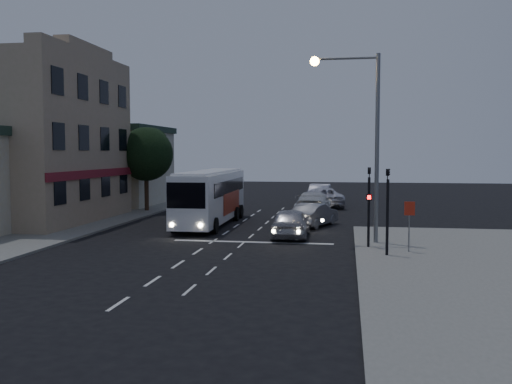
% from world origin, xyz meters
% --- Properties ---
extents(ground, '(120.00, 120.00, 0.00)m').
position_xyz_m(ground, '(0.00, 0.00, 0.00)').
color(ground, black).
extents(sidewalk_far, '(12.00, 50.00, 0.12)m').
position_xyz_m(sidewalk_far, '(-13.00, 8.00, 0.06)').
color(sidewalk_far, slate).
rests_on(sidewalk_far, ground).
extents(road_markings, '(8.00, 30.55, 0.01)m').
position_xyz_m(road_markings, '(1.29, 3.31, 0.00)').
color(road_markings, silver).
rests_on(road_markings, ground).
extents(tour_bus, '(2.58, 10.89, 3.33)m').
position_xyz_m(tour_bus, '(-1.66, 8.31, 1.80)').
color(tour_bus, white).
rests_on(tour_bus, ground).
extents(car_suv, '(1.94, 4.63, 1.56)m').
position_xyz_m(car_suv, '(3.72, 3.80, 0.78)').
color(car_suv, '#A2A2AB').
rests_on(car_suv, ground).
extents(car_sedan_a, '(2.86, 4.54, 1.41)m').
position_xyz_m(car_sedan_a, '(4.66, 8.50, 0.71)').
color(car_sedan_a, gray).
rests_on(car_sedan_a, ground).
extents(car_sedan_b, '(2.43, 5.77, 1.66)m').
position_xyz_m(car_sedan_b, '(4.23, 14.85, 0.83)').
color(car_sedan_b, silver).
rests_on(car_sedan_b, ground).
extents(car_sedan_c, '(3.86, 6.15, 1.58)m').
position_xyz_m(car_sedan_c, '(4.64, 20.90, 0.79)').
color(car_sedan_c, silver).
rests_on(car_sedan_c, ground).
extents(car_extra, '(2.14, 5.09, 1.64)m').
position_xyz_m(car_extra, '(4.30, 25.58, 0.82)').
color(car_extra, '#B5B6CA').
rests_on(car_extra, ground).
extents(traffic_signal_main, '(0.25, 0.35, 4.10)m').
position_xyz_m(traffic_signal_main, '(7.60, 0.78, 2.42)').
color(traffic_signal_main, black).
rests_on(traffic_signal_main, sidewalk_near).
extents(traffic_signal_side, '(0.18, 0.15, 4.10)m').
position_xyz_m(traffic_signal_side, '(8.30, -1.20, 2.42)').
color(traffic_signal_side, black).
rests_on(traffic_signal_side, sidewalk_near).
extents(regulatory_sign, '(0.45, 0.12, 2.20)m').
position_xyz_m(regulatory_sign, '(9.30, -0.24, 1.60)').
color(regulatory_sign, slate).
rests_on(regulatory_sign, sidewalk_near).
extents(streetlight, '(3.32, 0.44, 9.00)m').
position_xyz_m(streetlight, '(7.34, 2.20, 5.73)').
color(streetlight, slate).
rests_on(streetlight, sidewalk_near).
extents(main_building, '(10.12, 12.00, 11.00)m').
position_xyz_m(main_building, '(-13.96, 8.00, 5.16)').
color(main_building, gray).
rests_on(main_building, sidewalk_far).
extents(low_building_north, '(9.40, 9.40, 6.50)m').
position_xyz_m(low_building_north, '(-13.50, 20.00, 3.39)').
color(low_building_north, beige).
rests_on(low_building_north, sidewalk_far).
extents(street_tree, '(4.00, 4.00, 6.20)m').
position_xyz_m(street_tree, '(-8.21, 15.02, 4.50)').
color(street_tree, black).
rests_on(street_tree, sidewalk_far).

